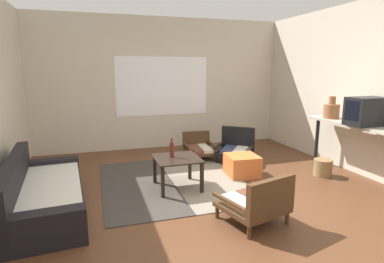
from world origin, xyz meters
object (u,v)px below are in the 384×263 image
(clay_vase, at_px, (331,110))
(armchair_striped_foreground, at_px, (257,202))
(crt_television, at_px, (366,111))
(coffee_table, at_px, (177,163))
(ottoman_orange, at_px, (242,165))
(console_shelf, at_px, (353,130))
(glass_bottle, at_px, (172,149))
(armchair_corner, at_px, (236,147))
(wicker_basket, at_px, (323,168))
(armchair_by_window, at_px, (199,147))
(couch, at_px, (41,194))

(clay_vase, bearing_deg, armchair_striped_foreground, -146.90)
(crt_television, bearing_deg, coffee_table, 167.09)
(crt_television, bearing_deg, ottoman_orange, 151.85)
(console_shelf, xyz_separation_m, glass_bottle, (-2.70, 0.45, -0.20))
(ottoman_orange, height_order, console_shelf, console_shelf)
(armchair_striped_foreground, height_order, console_shelf, console_shelf)
(armchair_corner, bearing_deg, wicker_basket, -52.06)
(clay_vase, bearing_deg, coffee_table, -178.17)
(coffee_table, xyz_separation_m, armchair_striped_foreground, (0.55, -1.27, -0.11))
(crt_television, bearing_deg, armchair_corner, 127.57)
(armchair_by_window, bearing_deg, glass_bottle, -122.86)
(armchair_by_window, relative_size, clay_vase, 1.82)
(couch, relative_size, glass_bottle, 7.60)
(glass_bottle, bearing_deg, armchair_striped_foreground, -64.97)
(ottoman_orange, bearing_deg, coffee_table, -169.37)
(console_shelf, bearing_deg, clay_vase, 90.00)
(couch, distance_m, glass_bottle, 1.71)
(armchair_corner, distance_m, crt_television, 2.20)
(glass_bottle, bearing_deg, coffee_table, -37.64)
(armchair_by_window, xyz_separation_m, console_shelf, (1.85, -1.76, 0.55))
(armchair_striped_foreground, bearing_deg, crt_television, 17.85)
(armchair_by_window, bearing_deg, armchair_striped_foreground, -94.99)
(armchair_striped_foreground, bearing_deg, wicker_basket, 31.51)
(couch, height_order, armchair_by_window, couch)
(armchair_by_window, height_order, wicker_basket, armchair_by_window)
(armchair_by_window, distance_m, crt_television, 2.83)
(glass_bottle, distance_m, wicker_basket, 2.44)
(ottoman_orange, xyz_separation_m, glass_bottle, (-1.18, -0.16, 0.40))
(console_shelf, height_order, glass_bottle, console_shelf)
(armchair_striped_foreground, bearing_deg, armchair_corner, 70.00)
(clay_vase, bearing_deg, glass_bottle, -179.25)
(couch, xyz_separation_m, glass_bottle, (1.66, 0.25, 0.36))
(couch, xyz_separation_m, armchair_corner, (3.11, 1.21, 0.05))
(armchair_corner, bearing_deg, armchair_by_window, 150.27)
(ottoman_orange, relative_size, clay_vase, 1.32)
(armchair_corner, distance_m, wicker_basket, 1.53)
(armchair_corner, distance_m, clay_vase, 1.73)
(armchair_striped_foreground, relative_size, armchair_corner, 0.91)
(armchair_by_window, bearing_deg, coffee_table, -119.94)
(armchair_corner, relative_size, glass_bottle, 3.09)
(coffee_table, height_order, armchair_striped_foreground, armchair_striped_foreground)
(armchair_striped_foreground, height_order, crt_television, crt_television)
(armchair_striped_foreground, relative_size, clay_vase, 2.14)
(console_shelf, bearing_deg, couch, 177.33)
(couch, xyz_separation_m, coffee_table, (1.72, 0.20, 0.16))
(console_shelf, height_order, crt_television, crt_television)
(ottoman_orange, height_order, glass_bottle, glass_bottle)
(clay_vase, bearing_deg, crt_television, -90.26)
(armchair_striped_foreground, relative_size, console_shelf, 0.46)
(wicker_basket, bearing_deg, crt_television, -53.54)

